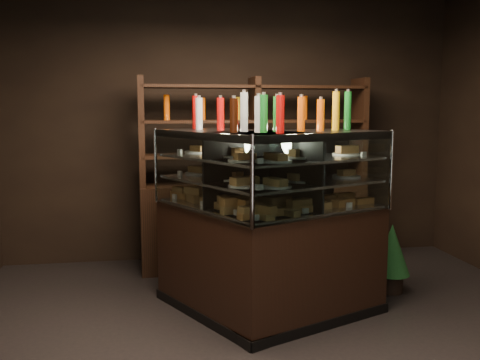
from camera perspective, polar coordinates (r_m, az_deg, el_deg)
The scene contains 7 objects.
ground at distance 3.92m, azimuth 4.89°, elevation -17.78°, with size 5.00×5.00×0.00m, color black.
room_shell at distance 3.55m, azimuth 5.25°, elevation 11.84°, with size 5.02×5.02×3.01m.
display_case at distance 4.37m, azimuth 2.69°, elevation -7.97°, with size 1.90×1.55×1.51m.
food_display at distance 4.24m, azimuth 2.73°, elevation 0.05°, with size 1.50×1.20×0.46m.
bottles_top at distance 4.22m, azimuth 2.79°, elevation 7.16°, with size 1.33×1.06×0.30m.
potted_conifer at distance 5.12m, azimuth 15.88°, elevation -7.02°, with size 0.34×0.34×0.72m.
back_shelving at distance 5.68m, azimuth 1.51°, elevation -3.27°, with size 2.38×0.47×2.00m.
Camera 1 is at (-0.89, -3.43, 1.68)m, focal length 40.00 mm.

